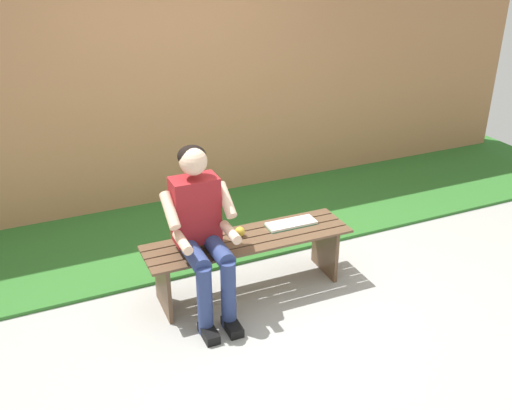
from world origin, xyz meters
TOP-DOWN VIEW (x-y plane):
  - grass_strip at (0.00, -1.40)m, footprint 9.00×2.07m
  - brick_wall at (0.50, -1.96)m, footprint 9.50×0.24m
  - bench_near at (0.00, 0.00)m, footprint 1.64×0.46m
  - person_seated at (0.41, 0.10)m, footprint 0.50×0.69m
  - apple at (0.05, -0.05)m, footprint 0.08×0.08m
  - book_open at (-0.40, -0.06)m, footprint 0.41×0.16m

SIDE VIEW (x-z plane):
  - grass_strip at x=0.00m, z-range 0.00..0.03m
  - bench_near at x=0.00m, z-range 0.12..0.59m
  - book_open at x=-0.40m, z-range 0.47..0.50m
  - apple at x=0.05m, z-range 0.48..0.55m
  - person_seated at x=0.41m, z-range 0.07..1.35m
  - brick_wall at x=0.50m, z-range 0.00..2.72m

